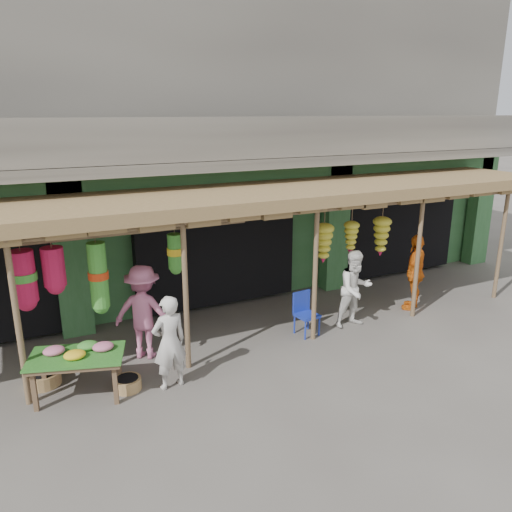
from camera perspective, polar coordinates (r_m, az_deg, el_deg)
name	(u,v)px	position (r m, az deg, el deg)	size (l,w,h in m)	color
ground	(262,345)	(9.47, 0.66, -10.11)	(80.00, 80.00, 0.00)	#514C47
building	(175,145)	(13.04, -9.23, 12.37)	(16.40, 6.80, 7.00)	gray
awning	(234,202)	(9.28, -2.53, 6.14)	(14.00, 2.70, 2.79)	brown
flower_table	(78,357)	(8.07, -19.70, -10.79)	(1.54, 1.16, 0.82)	brown
blue_chair	(305,311)	(9.80, 5.58, -6.25)	(0.44, 0.45, 0.84)	#192DA5
basket_mid	(43,378)	(8.86, -23.18, -12.73)	(0.56, 0.56, 0.22)	#A48549
basket_right	(128,384)	(8.30, -14.46, -13.96)	(0.43, 0.43, 0.19)	#A4794C
person_front	(169,342)	(7.93, -9.88, -9.70)	(0.56, 0.37, 1.53)	beige
person_right	(355,289)	(10.16, 11.27, -3.70)	(0.77, 0.60, 1.58)	white
person_vendor	(415,272)	(11.36, 17.73, -1.77)	(0.98, 0.41, 1.68)	orange
person_shopper	(144,312)	(8.94, -12.70, -6.25)	(1.09, 0.63, 1.69)	#CB6B94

